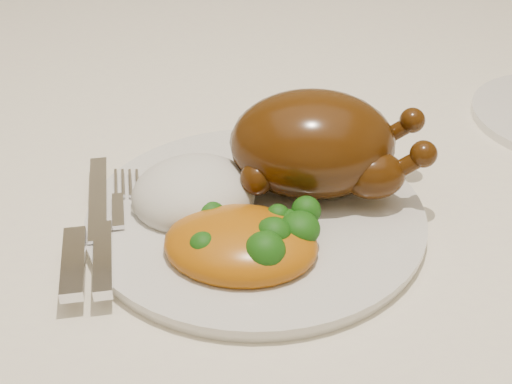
{
  "coord_description": "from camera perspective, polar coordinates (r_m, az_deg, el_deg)",
  "views": [
    {
      "loc": [
        -0.02,
        -0.69,
        1.14
      ],
      "look_at": [
        -0.03,
        -0.18,
        0.8
      ],
      "focal_mm": 50.0,
      "sensor_mm": 36.0,
      "label": 1
    }
  ],
  "objects": [
    {
      "name": "cutlery",
      "position": [
        0.59,
        -12.76,
        -3.64
      ],
      "size": [
        0.06,
        0.2,
        0.01
      ],
      "rotation": [
        0.0,
        0.0,
        0.19
      ],
      "color": "silver",
      "rests_on": "dinner_plate"
    },
    {
      "name": "dinner_plate",
      "position": [
        0.62,
        -0.0,
        -2.01
      ],
      "size": [
        0.36,
        0.36,
        0.01
      ],
      "primitive_type": "cylinder",
      "rotation": [
        0.0,
        0.0,
        -0.3
      ],
      "color": "silver",
      "rests_on": "tablecloth"
    },
    {
      "name": "mac_and_cheese",
      "position": [
        0.57,
        -0.34,
        -3.91
      ],
      "size": [
        0.13,
        0.11,
        0.05
      ],
      "rotation": [
        0.0,
        0.0,
        -0.1
      ],
      "color": "#B7650B",
      "rests_on": "dinner_plate"
    },
    {
      "name": "tablecloth",
      "position": [
        0.79,
        2.36,
        3.64
      ],
      "size": [
        1.73,
        1.03,
        0.18
      ],
      "color": "white",
      "rests_on": "dining_table"
    },
    {
      "name": "dining_table",
      "position": [
        0.83,
        2.24,
        -0.71
      ],
      "size": [
        1.6,
        0.9,
        0.76
      ],
      "color": "brown",
      "rests_on": "floor"
    },
    {
      "name": "roast_chicken",
      "position": [
        0.63,
        4.93,
        3.84
      ],
      "size": [
        0.18,
        0.11,
        0.09
      ],
      "rotation": [
        0.0,
        0.0,
        -0.01
      ],
      "color": "#482507",
      "rests_on": "dinner_plate"
    },
    {
      "name": "rice_mound",
      "position": [
        0.62,
        -4.98,
        -0.15
      ],
      "size": [
        0.14,
        0.13,
        0.06
      ],
      "rotation": [
        0.0,
        0.0,
        0.35
      ],
      "color": "white",
      "rests_on": "dinner_plate"
    }
  ]
}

